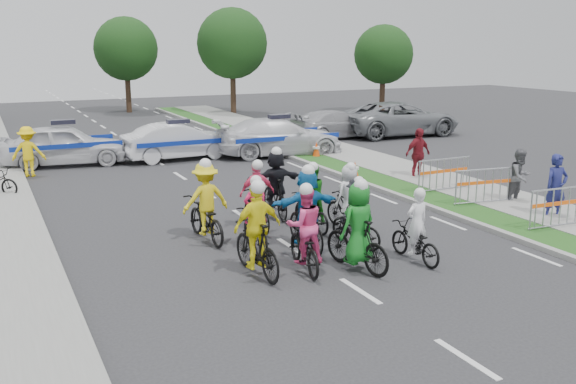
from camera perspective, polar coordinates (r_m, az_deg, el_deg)
name	(u,v)px	position (r m, az deg, el deg)	size (l,w,h in m)	color
ground	(360,291)	(12.53, 6.42, -8.76)	(90.00, 90.00, 0.00)	#28282B
curb_right	(417,202)	(19.21, 11.39, -0.92)	(0.20, 60.00, 0.12)	gray
grass_strip	(436,200)	(19.64, 13.02, -0.71)	(1.20, 60.00, 0.11)	#1E4B18
sidewalk_right	(482,194)	(20.79, 16.90, -0.15)	(2.40, 60.00, 0.13)	gray
rider_0	(415,237)	(14.16, 11.24, -3.93)	(0.60, 1.64, 1.66)	black
rider_1	(358,235)	(13.39, 6.21, -3.81)	(0.92, 1.95, 1.98)	black
rider_2	(304,238)	(13.33, 1.44, -4.11)	(0.94, 1.93, 1.89)	black
rider_3	(257,239)	(13.01, -2.77, -4.22)	(1.04, 1.96, 2.03)	black
rider_4	(356,218)	(15.02, 6.08, -2.34)	(1.01, 1.72, 1.67)	black
rider_5	(306,214)	(14.61, 1.65, -1.99)	(1.62, 1.93, 2.00)	black
rider_6	(255,225)	(14.67, -2.95, -2.96)	(0.77, 1.78, 1.77)	black
rider_7	(348,204)	(16.24, 5.39, -1.03)	(0.80, 1.73, 1.76)	black
rider_8	(311,204)	(16.21, 2.08, -1.11)	(0.74, 1.74, 1.77)	black
rider_9	(257,203)	(16.18, -2.80, -0.98)	(0.93, 1.75, 1.83)	black
rider_10	(206,209)	(15.37, -7.34, -1.55)	(1.16, 2.02, 2.03)	black
rider_11	(276,188)	(17.33, -1.12, 0.38)	(1.59, 1.89, 1.95)	black
police_car_0	(65,145)	(26.18, -19.25, 3.99)	(1.89, 4.69, 1.60)	silver
police_car_1	(179,141)	(26.35, -9.68, 4.46)	(1.55, 4.46, 1.47)	silver
police_car_2	(279,137)	(26.92, -0.79, 4.92)	(2.18, 5.37, 1.56)	silver
civilian_sedan	(335,124)	(31.87, 4.19, 6.03)	(1.94, 4.76, 1.38)	#A7A7AB
civilian_suv	(400,119)	(33.18, 9.92, 6.44)	(2.84, 6.16, 1.71)	gray
spectator_0	(556,187)	(18.49, 22.73, 0.40)	(0.65, 0.43, 1.78)	navy
spectator_1	(520,177)	(19.91, 19.93, 1.27)	(0.79, 0.62, 1.63)	#535358
spectator_2	(418,154)	(22.55, 11.47, 3.33)	(1.05, 0.44, 1.79)	maroon
marshal_hiviz	(28,152)	(24.40, -22.09, 3.34)	(1.15, 0.66, 1.78)	yellow
barrier_0	(560,209)	(17.53, 23.05, -1.41)	(2.00, 0.50, 1.12)	#A5A8AD
barrier_1	(485,188)	(19.35, 17.08, 0.38)	(2.00, 0.50, 1.12)	#A5A8AD
barrier_2	(444,176)	(20.69, 13.66, 1.39)	(2.00, 0.50, 1.12)	#A5A8AD
cone_0	(355,171)	(22.08, 5.95, 1.85)	(0.40, 0.40, 0.70)	#F24C0C
cone_1	(316,150)	(26.22, 2.53, 3.72)	(0.40, 0.40, 0.70)	#F24C0C
tree_1	(232,44)	(42.61, -4.98, 13.01)	(4.55, 4.55, 6.82)	#382619
tree_2	(383,55)	(43.25, 8.48, 11.99)	(3.85, 3.85, 5.77)	#382619
tree_4	(126,49)	(44.75, -14.22, 12.23)	(4.20, 4.20, 6.30)	#382619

